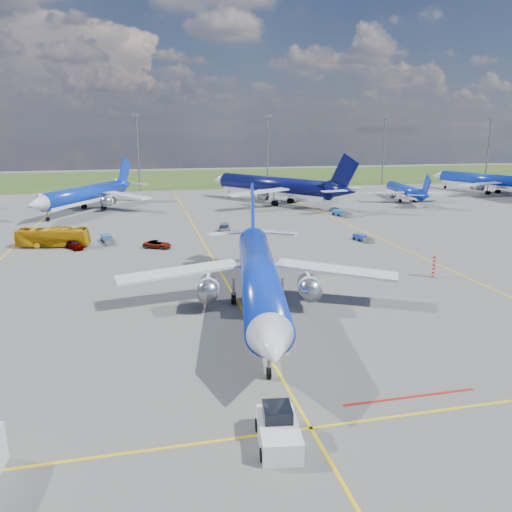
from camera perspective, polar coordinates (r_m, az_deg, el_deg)
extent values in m
plane|color=#5A5A57|center=(50.48, -1.18, -6.84)|extent=(400.00, 400.00, 0.00)
cube|color=#2D4719|center=(197.21, -10.20, 8.72)|extent=(400.00, 80.00, 0.01)
cube|color=yellow|center=(78.85, -5.63, 0.86)|extent=(0.25, 160.00, 0.02)
cube|color=yellow|center=(33.20, 6.28, -18.97)|extent=(60.00, 0.25, 0.02)
cube|color=yellow|center=(90.38, -25.72, 1.22)|extent=(0.25, 120.00, 0.02)
cube|color=yellow|center=(96.49, 11.54, 3.10)|extent=(0.25, 120.00, 0.02)
cube|color=#A5140F|center=(37.78, 17.20, -15.15)|extent=(10.00, 0.25, 0.02)
cylinder|color=slate|center=(156.31, -13.33, 11.23)|extent=(0.50, 0.50, 22.00)
cube|color=slate|center=(156.20, -13.57, 15.37)|extent=(2.20, 0.50, 0.80)
cylinder|color=slate|center=(161.22, 1.32, 11.68)|extent=(0.50, 0.50, 22.00)
cube|color=slate|center=(161.12, 1.35, 15.69)|extent=(2.20, 0.50, 0.80)
cylinder|color=slate|center=(175.37, 14.36, 11.45)|extent=(0.50, 0.50, 22.00)
cube|color=slate|center=(175.27, 14.59, 15.14)|extent=(2.20, 0.50, 0.80)
cylinder|color=slate|center=(196.76, 24.98, 10.84)|extent=(0.50, 0.50, 22.00)
cube|color=slate|center=(196.67, 25.34, 14.12)|extent=(2.20, 0.50, 0.80)
cylinder|color=red|center=(66.85, 19.69, -1.04)|extent=(0.50, 0.50, 3.00)
cube|color=silver|center=(31.34, 2.58, -19.62)|extent=(2.90, 4.71, 1.37)
cube|color=black|center=(31.36, 2.44, -17.54)|extent=(1.93, 2.11, 0.95)
cube|color=slate|center=(33.69, 1.92, -17.19)|extent=(0.60, 2.55, 0.21)
cube|color=#0C3FAD|center=(46.72, 2.32, -7.52)|extent=(2.15, 2.46, 1.69)
imported|color=#CB930B|center=(85.74, -22.21, 2.00)|extent=(11.44, 4.41, 3.11)
imported|color=#999999|center=(83.08, -20.03, 1.23)|extent=(3.48, 4.39, 1.40)
imported|color=#999999|center=(80.10, -11.22, 1.31)|extent=(4.87, 3.95, 1.23)
imported|color=#999999|center=(91.10, -3.71, 3.17)|extent=(3.25, 5.34, 1.45)
cube|color=navy|center=(86.16, 11.77, 2.09)|extent=(1.73, 2.50, 0.96)
cube|color=slate|center=(84.46, 12.72, 1.74)|extent=(1.44, 1.95, 0.79)
cube|color=#185493|center=(87.01, -16.72, 1.96)|extent=(2.00, 2.91, 1.12)
cube|color=slate|center=(84.47, -16.41, 1.55)|extent=(1.66, 2.27, 0.92)
cube|color=#1B57A5|center=(110.44, 9.43, 4.89)|extent=(2.25, 3.12, 1.19)
cube|color=slate|center=(108.32, 10.36, 4.61)|extent=(1.86, 2.43, 0.97)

